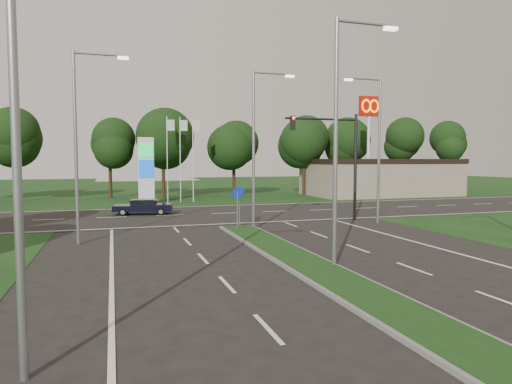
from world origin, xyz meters
name	(u,v)px	position (x,y,z in m)	size (l,w,h in m)	color
ground	(421,328)	(0.00, 0.00, 0.00)	(160.00, 160.00, 0.00)	black
verge_far	(165,189)	(0.00, 55.00, 0.00)	(160.00, 50.00, 0.02)	black
cross_road	(211,214)	(0.00, 24.00, 0.00)	(160.00, 12.00, 0.02)	black
median_kerb	(341,282)	(0.00, 4.00, 0.06)	(2.00, 26.00, 0.12)	slate
commercial_building	(380,178)	(22.00, 36.00, 2.00)	(16.00, 9.00, 4.00)	gray
streetlight_median_near	(341,129)	(1.00, 6.00, 5.08)	(2.53, 0.22, 9.00)	gray
streetlight_median_far	(257,141)	(1.00, 16.00, 5.08)	(2.53, 0.22, 9.00)	gray
streetlight_left_near	(27,96)	(-8.30, 0.00, 5.08)	(2.53, 0.22, 9.00)	gray
streetlight_left_far	(80,136)	(-8.30, 14.00, 5.08)	(2.53, 0.22, 9.00)	gray
streetlight_right_far	(376,142)	(8.80, 16.00, 5.08)	(2.53, 0.22, 9.00)	gray
traffic_signal	(338,150)	(7.19, 18.00, 4.65)	(5.10, 0.42, 7.00)	black
median_signs	(238,199)	(0.00, 16.40, 1.71)	(1.16, 1.76, 2.38)	gray
gas_pylon	(148,169)	(-3.79, 33.05, 3.20)	(5.80, 1.26, 8.00)	silver
mcdonalds_sign	(369,120)	(18.00, 31.97, 7.99)	(2.20, 0.47, 10.40)	silver
treeline_far	(180,133)	(0.10, 39.93, 6.83)	(6.00, 6.00, 9.90)	black
navy_sedan	(143,206)	(-4.80, 25.02, 0.61)	(4.33, 2.33, 1.13)	black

